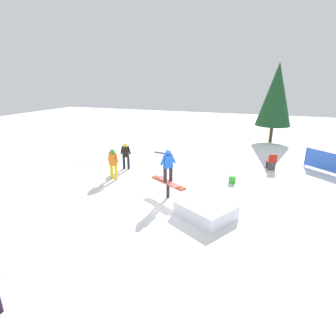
{
  "coord_description": "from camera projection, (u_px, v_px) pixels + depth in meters",
  "views": [
    {
      "loc": [
        -3.45,
        9.33,
        4.65
      ],
      "look_at": [
        0.0,
        0.0,
        1.29
      ],
      "focal_mm": 28.0,
      "sensor_mm": 36.0,
      "label": 1
    }
  ],
  "objects": [
    {
      "name": "ground_plane",
      "position": [
        168.0,
        197.0,
        10.91
      ],
      "size": [
        60.0,
        60.0,
        0.0
      ],
      "primitive_type": "plane",
      "color": "white"
    },
    {
      "name": "rail_feature",
      "position": [
        168.0,
        185.0,
        10.73
      ],
      "size": [
        1.76,
        1.17,
        0.69
      ],
      "rotation": [
        0.0,
        0.0,
        -0.52
      ],
      "color": "black",
      "rests_on": "ground"
    },
    {
      "name": "snow_kicker_ramp",
      "position": [
        206.0,
        210.0,
        9.32
      ],
      "size": [
        2.31,
        2.19,
        0.49
      ],
      "primitive_type": "cube",
      "rotation": [
        0.0,
        0.0,
        -0.52
      ],
      "color": "white",
      "rests_on": "ground"
    },
    {
      "name": "main_rider_on_rail",
      "position": [
        168.0,
        166.0,
        10.48
      ],
      "size": [
        1.3,
        1.09,
        1.36
      ],
      "rotation": [
        0.0,
        0.0,
        -0.66
      ],
      "color": "#ED5C58",
      "rests_on": "rail_feature"
    },
    {
      "name": "bystander_black",
      "position": [
        126.0,
        155.0,
        14.15
      ],
      "size": [
        0.6,
        0.27,
        1.42
      ],
      "rotation": [
        0.0,
        0.0,
        0.24
      ],
      "color": "black",
      "rests_on": "ground"
    },
    {
      "name": "bystander_orange",
      "position": [
        113.0,
        163.0,
        12.64
      ],
      "size": [
        0.65,
        0.26,
        1.52
      ],
      "rotation": [
        0.0,
        0.0,
        3.01
      ],
      "color": "yellow",
      "rests_on": "ground"
    },
    {
      "name": "loose_snowboard_navy",
      "position": [
        163.0,
        153.0,
        17.39
      ],
      "size": [
        1.31,
        0.55,
        0.02
      ],
      "primitive_type": "cube",
      "rotation": [
        0.0,
        0.0,
        6.06
      ],
      "color": "navy",
      "rests_on": "ground"
    },
    {
      "name": "loose_snowboard_white",
      "position": [
        88.0,
        166.0,
        14.88
      ],
      "size": [
        1.4,
        1.05,
        0.02
      ],
      "primitive_type": "cube",
      "rotation": [
        0.0,
        0.0,
        0.58
      ],
      "color": "white",
      "rests_on": "ground"
    },
    {
      "name": "folding_chair",
      "position": [
        271.0,
        162.0,
        14.16
      ],
      "size": [
        0.55,
        0.55,
        0.88
      ],
      "rotation": [
        0.0,
        0.0,
        0.29
      ],
      "color": "#3F3F44",
      "rests_on": "ground"
    },
    {
      "name": "backpack_on_snow",
      "position": [
        232.0,
        180.0,
        12.34
      ],
      "size": [
        0.3,
        0.22,
        0.34
      ],
      "primitive_type": "cube",
      "rotation": [
        0.0,
        0.0,
        6.28
      ],
      "color": "green",
      "rests_on": "ground"
    },
    {
      "name": "pine_tree_near",
      "position": [
        276.0,
        95.0,
        19.52
      ],
      "size": [
        2.59,
        2.59,
        5.89
      ],
      "color": "#4C331E",
      "rests_on": "ground"
    }
  ]
}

